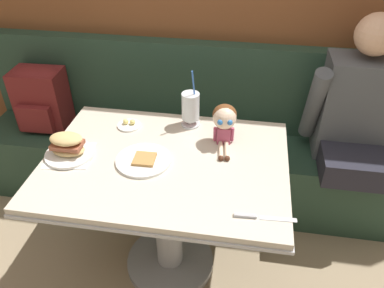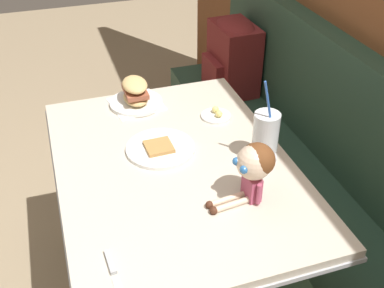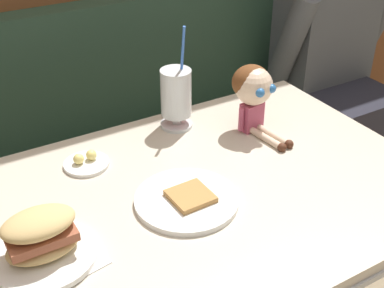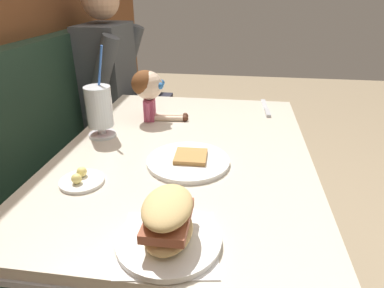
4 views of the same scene
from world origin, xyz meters
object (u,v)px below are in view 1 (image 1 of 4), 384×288
Objects in this scene: milkshake_glass at (191,108)px; butter_saucer at (129,125)px; seated_doll at (224,120)px; sandwich_plate at (68,147)px; diner_patron at (357,111)px; butter_knife at (254,216)px; backpack at (41,97)px; toast_plate at (144,160)px.

butter_saucer is at bearing -168.50° from milkshake_glass.
sandwich_plate is at bearing -162.35° from seated_doll.
diner_patron is at bearing 15.82° from butter_saucer.
sandwich_plate is at bearing 163.52° from butter_knife.
milkshake_glass is at bearing 11.50° from butter_saucer.
backpack reaches higher than butter_saucer.
butter_saucer is at bearing -164.18° from diner_patron.
backpack is (-1.00, 0.29, -0.18)m from milkshake_glass.
toast_plate is 0.56m from butter_knife.
butter_knife is 0.29× the size of diner_patron.
butter_saucer reaches higher than toast_plate.
milkshake_glass is 0.69m from butter_knife.
backpack is at bearing 146.40° from butter_knife.
milkshake_glass reaches higher than butter_saucer.
milkshake_glass is 0.39× the size of diner_patron.
butter_saucer is 0.78m from backpack.
sandwich_plate reaches higher than backpack.
toast_plate is 1.05m from backpack.
backpack is at bearing 152.70° from butter_saucer.
milkshake_glass is 2.62× the size of butter_saucer.
backpack is (-0.69, 0.36, -0.09)m from butter_saucer.
diner_patron is (1.37, 0.62, -0.04)m from sandwich_plate.
backpack is at bearing 160.32° from seated_doll.
milkshake_glass is 1.33× the size of butter_knife.
diner_patron reaches higher than butter_saucer.
sandwich_plate is 1.02× the size of seated_doll.
sandwich_plate is 0.56× the size of backpack.
butter_saucer is (0.20, 0.28, -0.04)m from sandwich_plate.
backpack reaches higher than toast_plate.
backpack is at bearing 179.32° from diner_patron.
backpack is 0.50× the size of diner_patron.
backpack is (-0.84, 0.63, -0.09)m from toast_plate.
butter_knife is at bearing -33.60° from backpack.
sandwich_plate is at bearing -178.13° from toast_plate.
milkshake_glass is 0.78× the size of backpack.
seated_doll reaches higher than toast_plate.
sandwich_plate is at bearing -124.83° from butter_saucer.
toast_plate is 1.10× the size of sandwich_plate.
milkshake_glass is 0.22m from seated_doll.
diner_patron reaches higher than sandwich_plate.
seated_doll is at bearing 31.44° from toast_plate.
toast_plate is 0.31m from butter_saucer.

